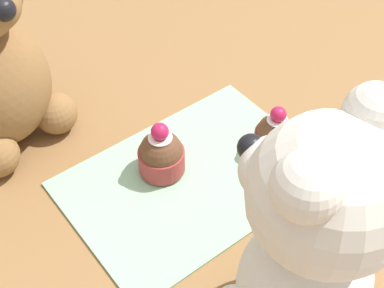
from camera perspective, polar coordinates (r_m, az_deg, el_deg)
name	(u,v)px	position (r m, az deg, el deg)	size (l,w,h in m)	color
ground_plane	(192,179)	(0.60, 0.00, -3.71)	(4.00, 4.00, 0.00)	olive
knitted_placemat	(192,177)	(0.60, 0.00, -3.52)	(0.27, 0.19, 0.01)	#8EBC99
teddy_bear_cream	(310,241)	(0.41, 12.52, -10.07)	(0.14, 0.14, 0.25)	silver
cupcake_near_cream_bear	(275,135)	(0.61, 8.85, 0.96)	(0.05, 0.05, 0.06)	#993333
cupcake_near_tan_bear	(161,154)	(0.58, -3.31, -1.08)	(0.05, 0.05, 0.07)	#993333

